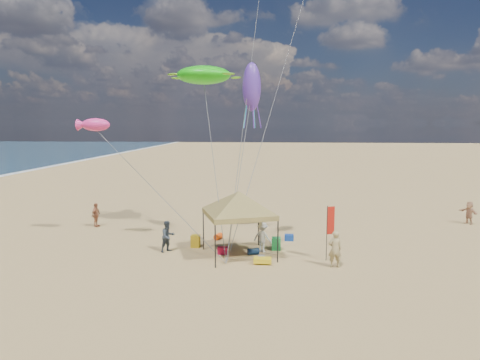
{
  "coord_description": "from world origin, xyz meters",
  "views": [
    {
      "loc": [
        1.93,
        -20.45,
        7.11
      ],
      "look_at": [
        0.0,
        3.0,
        4.0
      ],
      "focal_mm": 32.2,
      "sensor_mm": 36.0,
      "label": 1
    }
  ],
  "objects_px": {
    "person_far_a": "(96,215)",
    "person_near_b": "(168,236)",
    "chair_yellow": "(196,241)",
    "person_far_c": "(469,213)",
    "canopy_tent": "(239,194)",
    "chair_green": "(276,244)",
    "feather_flag": "(330,224)",
    "cooler_red": "(223,251)",
    "cooler_blue": "(289,238)",
    "person_near_a": "(335,249)",
    "person_near_c": "(263,237)",
    "beach_cart": "(263,260)"
  },
  "relations": [
    {
      "from": "person_near_b",
      "to": "person_near_c",
      "type": "distance_m",
      "value": 5.26
    },
    {
      "from": "canopy_tent",
      "to": "cooler_red",
      "type": "relative_size",
      "value": 11.52
    },
    {
      "from": "chair_green",
      "to": "beach_cart",
      "type": "height_order",
      "value": "chair_green"
    },
    {
      "from": "cooler_blue",
      "to": "chair_green",
      "type": "relative_size",
      "value": 0.77
    },
    {
      "from": "person_near_c",
      "to": "person_far_c",
      "type": "relative_size",
      "value": 1.03
    },
    {
      "from": "chair_green",
      "to": "person_near_b",
      "type": "xyz_separation_m",
      "value": [
        -6.01,
        -0.89,
        0.53
      ]
    },
    {
      "from": "canopy_tent",
      "to": "person_far_c",
      "type": "distance_m",
      "value": 18.12
    },
    {
      "from": "beach_cart",
      "to": "person_near_a",
      "type": "distance_m",
      "value": 3.66
    },
    {
      "from": "cooler_blue",
      "to": "person_far_c",
      "type": "height_order",
      "value": "person_far_c"
    },
    {
      "from": "canopy_tent",
      "to": "cooler_red",
      "type": "bearing_deg",
      "value": 167.07
    },
    {
      "from": "chair_green",
      "to": "person_near_a",
      "type": "distance_m",
      "value": 4.04
    },
    {
      "from": "canopy_tent",
      "to": "cooler_blue",
      "type": "distance_m",
      "value": 5.34
    },
    {
      "from": "canopy_tent",
      "to": "feather_flag",
      "type": "relative_size",
      "value": 2.14
    },
    {
      "from": "person_near_c",
      "to": "person_far_c",
      "type": "height_order",
      "value": "person_near_c"
    },
    {
      "from": "beach_cart",
      "to": "person_far_a",
      "type": "relative_size",
      "value": 0.54
    },
    {
      "from": "person_far_c",
      "to": "beach_cart",
      "type": "bearing_deg",
      "value": -82.06
    },
    {
      "from": "person_far_a",
      "to": "person_far_c",
      "type": "bearing_deg",
      "value": -76.66
    },
    {
      "from": "cooler_red",
      "to": "person_near_a",
      "type": "xyz_separation_m",
      "value": [
        5.8,
        -1.71,
        0.74
      ]
    },
    {
      "from": "feather_flag",
      "to": "chair_green",
      "type": "height_order",
      "value": "feather_flag"
    },
    {
      "from": "person_near_c",
      "to": "feather_flag",
      "type": "bearing_deg",
      "value": -175.19
    },
    {
      "from": "person_far_a",
      "to": "person_near_b",
      "type": "bearing_deg",
      "value": -122.94
    },
    {
      "from": "beach_cart",
      "to": "chair_yellow",
      "type": "bearing_deg",
      "value": 145.31
    },
    {
      "from": "chair_yellow",
      "to": "person_near_c",
      "type": "bearing_deg",
      "value": -9.09
    },
    {
      "from": "beach_cart",
      "to": "person_near_b",
      "type": "bearing_deg",
      "value": 162.2
    },
    {
      "from": "cooler_blue",
      "to": "person_near_c",
      "type": "height_order",
      "value": "person_near_c"
    },
    {
      "from": "person_far_c",
      "to": "person_near_c",
      "type": "bearing_deg",
      "value": -88.25
    },
    {
      "from": "person_far_a",
      "to": "chair_green",
      "type": "bearing_deg",
      "value": -102.88
    },
    {
      "from": "chair_yellow",
      "to": "person_near_a",
      "type": "relative_size",
      "value": 0.38
    },
    {
      "from": "cooler_blue",
      "to": "cooler_red",
      "type": "bearing_deg",
      "value": -140.78
    },
    {
      "from": "chair_green",
      "to": "person_far_a",
      "type": "xyz_separation_m",
      "value": [
        -12.4,
        4.43,
        0.48
      ]
    },
    {
      "from": "cooler_blue",
      "to": "person_near_c",
      "type": "bearing_deg",
      "value": -122.34
    },
    {
      "from": "person_near_c",
      "to": "person_near_b",
      "type": "bearing_deg",
      "value": 28.23
    },
    {
      "from": "feather_flag",
      "to": "person_far_a",
      "type": "xyz_separation_m",
      "value": [
        -15.14,
        6.1,
        -1.12
      ]
    },
    {
      "from": "chair_green",
      "to": "person_far_c",
      "type": "bearing_deg",
      "value": 28.56
    },
    {
      "from": "person_near_c",
      "to": "person_far_a",
      "type": "xyz_separation_m",
      "value": [
        -11.64,
        4.9,
        -0.0
      ]
    },
    {
      "from": "chair_yellow",
      "to": "feather_flag",
      "type": "bearing_deg",
      "value": -13.85
    },
    {
      "from": "chair_yellow",
      "to": "person_far_c",
      "type": "xyz_separation_m",
      "value": [
        18.31,
        7.29,
        0.47
      ]
    },
    {
      "from": "cooler_blue",
      "to": "chair_green",
      "type": "distance_m",
      "value": 2.13
    },
    {
      "from": "person_near_a",
      "to": "person_near_c",
      "type": "relative_size",
      "value": 1.11
    },
    {
      "from": "cooler_red",
      "to": "cooler_blue",
      "type": "xyz_separation_m",
      "value": [
        3.71,
        3.03,
        0.0
      ]
    },
    {
      "from": "person_far_a",
      "to": "feather_flag",
      "type": "bearing_deg",
      "value": -105.18
    },
    {
      "from": "chair_green",
      "to": "beach_cart",
      "type": "distance_m",
      "value": 2.69
    },
    {
      "from": "canopy_tent",
      "to": "person_near_a",
      "type": "relative_size",
      "value": 3.34
    },
    {
      "from": "person_far_a",
      "to": "canopy_tent",
      "type": "bearing_deg",
      "value": -111.96
    },
    {
      "from": "cooler_red",
      "to": "person_near_b",
      "type": "height_order",
      "value": "person_near_b"
    },
    {
      "from": "cooler_red",
      "to": "beach_cart",
      "type": "bearing_deg",
      "value": -34.57
    },
    {
      "from": "person_near_c",
      "to": "person_far_c",
      "type": "xyz_separation_m",
      "value": [
        14.42,
        7.91,
        -0.02
      ]
    },
    {
      "from": "cooler_red",
      "to": "person_far_c",
      "type": "distance_m",
      "value": 18.64
    },
    {
      "from": "person_far_a",
      "to": "person_near_c",
      "type": "bearing_deg",
      "value": -106.07
    },
    {
      "from": "feather_flag",
      "to": "cooler_blue",
      "type": "distance_m",
      "value": 4.5
    }
  ]
}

